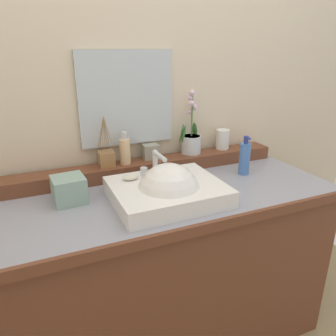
% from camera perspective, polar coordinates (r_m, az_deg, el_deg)
% --- Properties ---
extents(wall_back, '(3.03, 0.20, 2.55)m').
position_cam_1_polar(wall_back, '(1.78, -5.55, 14.44)').
color(wall_back, beige).
rests_on(wall_back, ground).
extents(vanity_cabinet, '(1.51, 0.66, 0.84)m').
position_cam_1_polar(vanity_cabinet, '(1.71, 0.27, -16.78)').
color(vanity_cabinet, brown).
rests_on(vanity_cabinet, ground).
extents(back_ledge, '(1.43, 0.12, 0.07)m').
position_cam_1_polar(back_ledge, '(1.70, -3.14, 0.29)').
color(back_ledge, brown).
rests_on(back_ledge, vanity_cabinet).
extents(sink_basin, '(0.46, 0.39, 0.29)m').
position_cam_1_polar(sink_basin, '(1.39, 0.03, -4.40)').
color(sink_basin, white).
rests_on(sink_basin, vanity_cabinet).
extents(soap_bar, '(0.07, 0.04, 0.02)m').
position_cam_1_polar(soap_bar, '(1.43, -6.53, -1.61)').
color(soap_bar, beige).
rests_on(soap_bar, sink_basin).
extents(potted_plant, '(0.13, 0.11, 0.34)m').
position_cam_1_polar(potted_plant, '(1.78, 4.04, 4.99)').
color(potted_plant, silver).
rests_on(potted_plant, back_ledge).
extents(soap_dispenser, '(0.05, 0.06, 0.16)m').
position_cam_1_polar(soap_dispenser, '(1.63, -7.48, 3.01)').
color(soap_dispenser, '#E4BD88').
rests_on(soap_dispenser, back_ledge).
extents(tumbler_cup, '(0.07, 0.07, 0.11)m').
position_cam_1_polar(tumbler_cup, '(1.89, 9.45, 4.95)').
color(tumbler_cup, white).
rests_on(tumbler_cup, back_ledge).
extents(reed_diffuser, '(0.08, 0.10, 0.24)m').
position_cam_1_polar(reed_diffuser, '(1.62, -10.68, 1.71)').
color(reed_diffuser, '#9A6A3D').
rests_on(reed_diffuser, back_ledge).
extents(trinket_box, '(0.08, 0.07, 0.07)m').
position_cam_1_polar(trinket_box, '(1.70, -3.02, 2.87)').
color(trinket_box, gray).
rests_on(trinket_box, back_ledge).
extents(lotion_bottle, '(0.06, 0.06, 0.20)m').
position_cam_1_polar(lotion_bottle, '(1.71, 13.16, 1.70)').
color(lotion_bottle, '#4673BA').
rests_on(lotion_bottle, vanity_cabinet).
extents(tissue_box, '(0.14, 0.14, 0.11)m').
position_cam_1_polar(tissue_box, '(1.44, -16.83, -3.60)').
color(tissue_box, '#87A799').
rests_on(tissue_box, vanity_cabinet).
extents(mirror, '(0.48, 0.02, 0.46)m').
position_cam_1_polar(mirror, '(1.65, -7.16, 11.85)').
color(mirror, silver).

